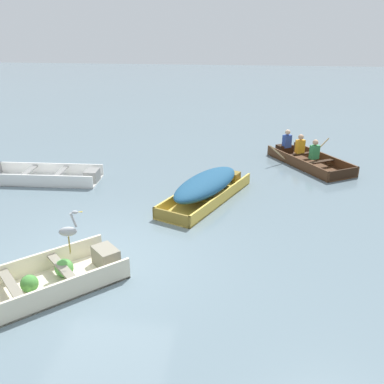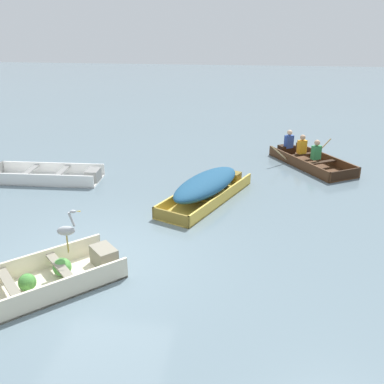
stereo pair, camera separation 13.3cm
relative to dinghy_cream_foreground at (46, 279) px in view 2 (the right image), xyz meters
name	(u,v)px [view 2 (the right image)]	position (x,y,z in m)	size (l,w,h in m)	color
ground_plane	(100,259)	(0.63, 1.01, -0.15)	(80.00, 80.00, 0.00)	slate
dinghy_cream_foreground	(46,279)	(0.00, 0.00, 0.00)	(2.90, 2.87, 0.41)	beige
skiff_yellow_near_moored	(207,186)	(2.39, 4.31, 0.22)	(2.28, 3.51, 0.67)	#E5BC47
skiff_white_mid_moored	(51,176)	(-2.28, 5.16, -0.03)	(3.24, 1.25, 0.36)	white
rowboat_dark_varnish_with_crew	(307,158)	(5.34, 7.75, 0.05)	(2.62, 3.25, 0.90)	#4C2D19
heron_on_dinghy	(67,229)	(0.24, 0.53, 0.72)	(0.46, 0.21, 0.84)	olive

